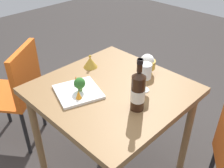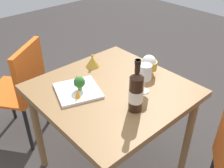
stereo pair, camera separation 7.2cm
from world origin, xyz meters
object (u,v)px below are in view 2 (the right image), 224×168
wine_bottle (136,92)px  rice_bowl (149,65)px  broccoli_floret (79,82)px  carrot_garnish_right (78,94)px  wine_glass (145,73)px  serving_plate (78,91)px  rice_bowl_lid (92,62)px  chair_by_wall (23,84)px  carrot_garnish_left (77,79)px

wine_bottle → rice_bowl: 0.39m
broccoli_floret → carrot_garnish_right: broccoli_floret is taller
wine_glass → serving_plate: size_ratio=0.56×
rice_bowl_lid → serving_plate: size_ratio=0.31×
chair_by_wall → rice_bowl_lid: bearing=-88.2°
serving_plate → broccoli_floret: broccoli_floret is taller
carrot_garnish_left → chair_by_wall: bearing=-166.6°
rice_bowl_lid → wine_glass: bearing=5.1°
chair_by_wall → wine_bottle: size_ratio=2.79×
wine_bottle → carrot_garnish_left: size_ratio=5.66×
wine_glass → rice_bowl: size_ratio=1.26×
rice_bowl → rice_bowl_lid: size_ratio=1.42×
chair_by_wall → rice_bowl_lid: size_ratio=8.50×
wine_glass → rice_bowl: wine_glass is taller
chair_by_wall → serving_plate: chair_by_wall is taller
rice_bowl → serving_plate: rice_bowl is taller
carrot_garnish_right → rice_bowl: bearing=80.6°
chair_by_wall → serving_plate: bearing=-118.6°
rice_bowl → rice_bowl_lid: bearing=-148.7°
broccoli_floret → carrot_garnish_left: size_ratio=1.60×
rice_bowl_lid → carrot_garnish_left: bearing=-61.5°
wine_bottle → wine_glass: bearing=117.5°
wine_bottle → serving_plate: 0.39m
wine_bottle → carrot_garnish_right: wine_bottle is taller
serving_plate → wine_bottle: bearing=21.0°
chair_by_wall → carrot_garnish_right: chair_by_wall is taller
rice_bowl → carrot_garnish_left: rice_bowl is taller
rice_bowl → serving_plate: bearing=-107.9°
chair_by_wall → wine_bottle: bearing=-114.0°
broccoli_floret → carrot_garnish_left: bearing=158.4°
wine_bottle → rice_bowl_lid: (-0.53, 0.13, -0.08)m
broccoli_floret → carrot_garnish_right: bearing=-44.8°
chair_by_wall → serving_plate: size_ratio=2.67×
serving_plate → carrot_garnish_right: (0.07, -0.04, 0.03)m
wine_glass → broccoli_floret: (-0.25, -0.29, -0.06)m
carrot_garnish_right → rice_bowl_lid: bearing=129.3°
rice_bowl_lid → carrot_garnish_right: (0.25, -0.31, 0.00)m
serving_plate → carrot_garnish_left: carrot_garnish_left is taller
chair_by_wall → carrot_garnish_left: (0.56, 0.13, 0.25)m
chair_by_wall → carrot_garnish_right: (0.69, 0.05, 0.25)m
wine_bottle → rice_bowl: size_ratio=2.15×
wine_glass → carrot_garnish_right: 0.41m
rice_bowl_lid → carrot_garnish_left: 0.25m
carrot_garnish_right → wine_glass: bearing=60.6°
wine_bottle → carrot_garnish_right: (-0.28, -0.18, -0.08)m
wine_glass → carrot_garnish_right: bearing=-119.4°
wine_glass → serving_plate: (-0.26, -0.30, -0.12)m
rice_bowl → carrot_garnish_right: size_ratio=2.75×
wine_glass → carrot_garnish_left: wine_glass is taller
carrot_garnish_left → carrot_garnish_right: 0.16m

